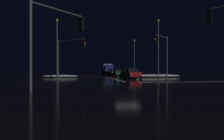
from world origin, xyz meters
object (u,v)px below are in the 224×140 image
traffic_signal_ne (162,49)px  streetlamp_left_near (57,44)px  sedan_orange (112,72)px  streetlamp_right_far (134,55)px  traffic_signal_nw (69,51)px  box_truck (107,69)px  sedan_red (132,73)px  sedan_green (118,72)px  sedan_black (127,73)px  sedan_silver (114,72)px  streetlamp_right_near (158,45)px  traffic_signal_sw (56,31)px

traffic_signal_ne → streetlamp_left_near: 16.72m
sedan_orange → streetlamp_right_far: bearing=-36.0°
traffic_signal_nw → streetlamp_left_near: size_ratio=0.57×
box_truck → sedan_red: bearing=-90.3°
sedan_green → traffic_signal_nw: size_ratio=0.78×
streetlamp_left_near → traffic_signal_ne: bearing=-22.7°
sedan_green → box_truck: box_truck is taller
traffic_signal_nw → streetlamp_right_far: size_ratio=0.61×
sedan_black → traffic_signal_ne: (3.19, -8.32, 3.61)m
sedan_green → traffic_signal_ne: bearing=-75.2°
sedan_silver → streetlamp_right_near: 15.62m
streetlamp_right_near → traffic_signal_ne: bearing=-106.7°
traffic_signal_sw → sedan_silver: bearing=73.8°
sedan_green → streetlamp_right_near: (5.69, -7.76, 5.01)m
streetlamp_left_near → sedan_orange: bearing=58.3°
sedan_green → sedan_black: bearing=-84.5°
sedan_orange → traffic_signal_ne: traffic_signal_ne is taller
streetlamp_right_near → traffic_signal_sw: bearing=-127.7°
sedan_black → sedan_silver: same height
traffic_signal_sw → traffic_signal_ne: bearing=45.0°
streetlamp_left_near → sedan_green: bearing=33.7°
sedan_red → traffic_signal_nw: bearing=-161.1°
sedan_red → streetlamp_right_far: bearing=73.8°
traffic_signal_ne → traffic_signal_nw: bearing=-178.5°
sedan_green → traffic_signal_ne: size_ratio=0.68×
box_truck → sedan_orange: bearing=-86.6°
traffic_signal_ne → streetlamp_right_near: (1.94, 6.44, 1.40)m
traffic_signal_sw → streetlamp_right_near: (15.26, 19.76, 1.76)m
streetlamp_right_far → sedan_orange: bearing=144.0°
sedan_red → streetlamp_right_near: size_ratio=0.42×
box_truck → streetlamp_right_far: streetlamp_right_far is taller
traffic_signal_nw → sedan_red: bearing=18.9°
traffic_signal_sw → box_truck: bearing=78.1°
box_truck → traffic_signal_ne: traffic_signal_ne is taller
sedan_green → streetlamp_left_near: bearing=-146.3°
sedan_red → traffic_signal_ne: bearing=-37.5°
sedan_red → traffic_signal_nw: size_ratio=0.78×
sedan_red → streetlamp_right_far: 20.84m
sedan_red → box_truck: box_truck is taller
sedan_red → traffic_signal_nw: traffic_signal_nw is taller
streetlamp_left_near → traffic_signal_sw: bearing=-84.0°
sedan_silver → streetlamp_right_far: bearing=22.4°
sedan_silver → streetlamp_left_near: streetlamp_left_near is taller
streetlamp_right_far → streetlamp_left_near: 23.59m
sedan_orange → box_truck: size_ratio=0.52×
sedan_black → streetlamp_right_far: streetlamp_right_far is taller
sedan_red → sedan_orange: (0.53, 23.31, 0.00)m
sedan_red → box_truck: 29.93m
sedan_green → traffic_signal_sw: size_ratio=0.74×
traffic_signal_ne → streetlamp_left_near: size_ratio=0.66×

